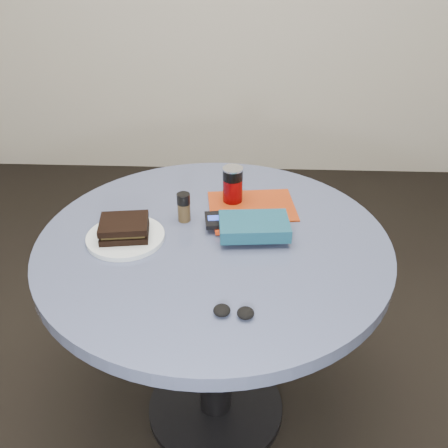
{
  "coord_description": "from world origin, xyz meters",
  "views": [
    {
      "loc": [
        0.08,
        -1.17,
        1.54
      ],
      "look_at": [
        0.03,
        0.0,
        0.8
      ],
      "focal_mm": 40.0,
      "sensor_mm": 36.0,
      "label": 1
    }
  ],
  "objects_px": {
    "mp3_player": "(213,220)",
    "table": "(214,284)",
    "soda_can": "(233,185)",
    "pepper_grinder": "(184,207)",
    "sandwich": "(124,228)",
    "magazine": "(252,206)",
    "red_book": "(241,222)",
    "plate": "(126,237)",
    "headphones": "(234,312)",
    "novel": "(254,226)"
  },
  "relations": [
    {
      "from": "table",
      "to": "soda_can",
      "type": "distance_m",
      "value": 0.31
    },
    {
      "from": "magazine",
      "to": "mp3_player",
      "type": "xyz_separation_m",
      "value": [
        -0.11,
        -0.12,
        0.02
      ]
    },
    {
      "from": "soda_can",
      "to": "red_book",
      "type": "height_order",
      "value": "soda_can"
    },
    {
      "from": "table",
      "to": "pepper_grinder",
      "type": "xyz_separation_m",
      "value": [
        -0.09,
        0.1,
        0.21
      ]
    },
    {
      "from": "plate",
      "to": "table",
      "type": "bearing_deg",
      "value": 3.21
    },
    {
      "from": "plate",
      "to": "magazine",
      "type": "height_order",
      "value": "plate"
    },
    {
      "from": "plate",
      "to": "magazine",
      "type": "distance_m",
      "value": 0.41
    },
    {
      "from": "table",
      "to": "sandwich",
      "type": "distance_m",
      "value": 0.32
    },
    {
      "from": "sandwich",
      "to": "pepper_grinder",
      "type": "bearing_deg",
      "value": 34.86
    },
    {
      "from": "plate",
      "to": "sandwich",
      "type": "relative_size",
      "value": 1.5
    },
    {
      "from": "pepper_grinder",
      "to": "novel",
      "type": "bearing_deg",
      "value": -21.82
    },
    {
      "from": "magazine",
      "to": "headphones",
      "type": "xyz_separation_m",
      "value": [
        -0.04,
        -0.5,
        0.01
      ]
    },
    {
      "from": "soda_can",
      "to": "magazine",
      "type": "relative_size",
      "value": 0.45
    },
    {
      "from": "plate",
      "to": "soda_can",
      "type": "distance_m",
      "value": 0.38
    },
    {
      "from": "mp3_player",
      "to": "table",
      "type": "bearing_deg",
      "value": -86.73
    },
    {
      "from": "red_book",
      "to": "sandwich",
      "type": "bearing_deg",
      "value": -173.39
    },
    {
      "from": "soda_can",
      "to": "pepper_grinder",
      "type": "xyz_separation_m",
      "value": [
        -0.14,
        -0.12,
        -0.01
      ]
    },
    {
      "from": "table",
      "to": "sandwich",
      "type": "bearing_deg",
      "value": -176.96
    },
    {
      "from": "magazine",
      "to": "mp3_player",
      "type": "bearing_deg",
      "value": -138.94
    },
    {
      "from": "soda_can",
      "to": "sandwich",
      "type": "bearing_deg",
      "value": -142.53
    },
    {
      "from": "magazine",
      "to": "mp3_player",
      "type": "relative_size",
      "value": 3.0
    },
    {
      "from": "plate",
      "to": "pepper_grinder",
      "type": "height_order",
      "value": "pepper_grinder"
    },
    {
      "from": "novel",
      "to": "mp3_player",
      "type": "relative_size",
      "value": 2.19
    },
    {
      "from": "soda_can",
      "to": "pepper_grinder",
      "type": "relative_size",
      "value": 1.33
    },
    {
      "from": "novel",
      "to": "pepper_grinder",
      "type": "bearing_deg",
      "value": 153.28
    },
    {
      "from": "table",
      "to": "headphones",
      "type": "relative_size",
      "value": 10.04
    },
    {
      "from": "sandwich",
      "to": "magazine",
      "type": "xyz_separation_m",
      "value": [
        0.36,
        0.2,
        -0.04
      ]
    },
    {
      "from": "magazine",
      "to": "red_book",
      "type": "relative_size",
      "value": 1.65
    },
    {
      "from": "plate",
      "to": "magazine",
      "type": "relative_size",
      "value": 0.82
    },
    {
      "from": "magazine",
      "to": "headphones",
      "type": "relative_size",
      "value": 2.68
    },
    {
      "from": "sandwich",
      "to": "soda_can",
      "type": "xyz_separation_m",
      "value": [
        0.3,
        0.23,
        0.02
      ]
    },
    {
      "from": "plate",
      "to": "pepper_grinder",
      "type": "bearing_deg",
      "value": 35.18
    },
    {
      "from": "sandwich",
      "to": "mp3_player",
      "type": "height_order",
      "value": "sandwich"
    },
    {
      "from": "soda_can",
      "to": "novel",
      "type": "relative_size",
      "value": 0.61
    },
    {
      "from": "headphones",
      "to": "sandwich",
      "type": "bearing_deg",
      "value": 136.34
    },
    {
      "from": "soda_can",
      "to": "pepper_grinder",
      "type": "height_order",
      "value": "soda_can"
    },
    {
      "from": "novel",
      "to": "plate",
      "type": "bearing_deg",
      "value": 179.19
    },
    {
      "from": "novel",
      "to": "table",
      "type": "bearing_deg",
      "value": -178.88
    },
    {
      "from": "magazine",
      "to": "red_book",
      "type": "distance_m",
      "value": 0.11
    },
    {
      "from": "table",
      "to": "plate",
      "type": "xyz_separation_m",
      "value": [
        -0.25,
        -0.01,
        0.17
      ]
    },
    {
      "from": "soda_can",
      "to": "mp3_player",
      "type": "bearing_deg",
      "value": -108.35
    },
    {
      "from": "plate",
      "to": "novel",
      "type": "relative_size",
      "value": 1.13
    },
    {
      "from": "soda_can",
      "to": "headphones",
      "type": "height_order",
      "value": "soda_can"
    },
    {
      "from": "mp3_player",
      "to": "plate",
      "type": "bearing_deg",
      "value": -163.35
    },
    {
      "from": "sandwich",
      "to": "pepper_grinder",
      "type": "distance_m",
      "value": 0.19
    },
    {
      "from": "table",
      "to": "novel",
      "type": "distance_m",
      "value": 0.23
    },
    {
      "from": "plate",
      "to": "red_book",
      "type": "bearing_deg",
      "value": 15.2
    },
    {
      "from": "soda_can",
      "to": "table",
      "type": "bearing_deg",
      "value": -102.64
    },
    {
      "from": "sandwich",
      "to": "table",
      "type": "bearing_deg",
      "value": 3.04
    },
    {
      "from": "sandwich",
      "to": "soda_can",
      "type": "distance_m",
      "value": 0.37
    }
  ]
}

